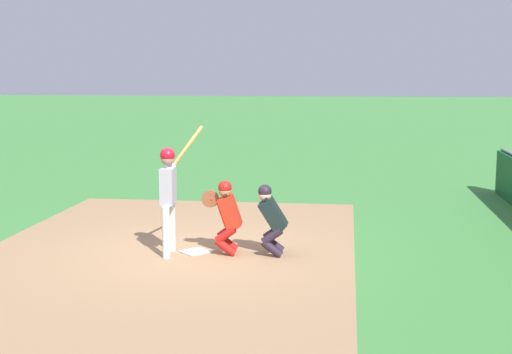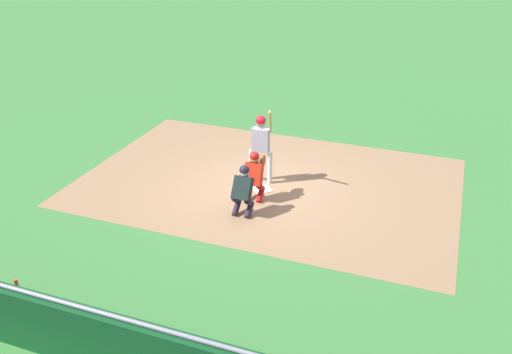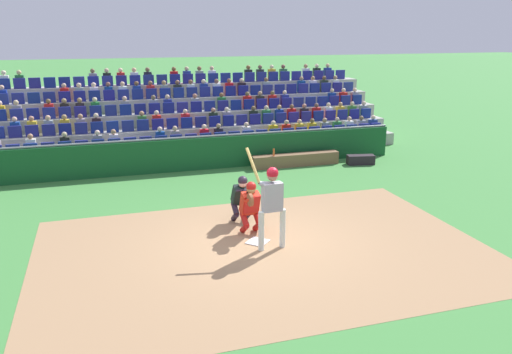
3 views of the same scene
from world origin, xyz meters
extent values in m
plane|color=#40843D|center=(0.00, 0.00, 0.00)|extent=(160.00, 160.00, 0.00)
cube|color=#A27C55|center=(0.00, 0.50, 0.00)|extent=(9.78, 6.57, 0.01)
cube|color=white|center=(0.00, 0.00, 0.02)|extent=(0.62, 0.62, 0.02)
cylinder|color=silver|center=(-0.45, 0.40, 0.45)|extent=(0.14, 0.14, 0.89)
cylinder|color=silver|center=(0.05, 0.43, 0.45)|extent=(0.14, 0.14, 0.89)
cube|color=#9B99A7|center=(-0.20, 0.42, 1.21)|extent=(0.45, 0.25, 0.63)
sphere|color=#9F715E|center=(-0.20, 0.42, 1.68)|extent=(0.23, 0.23, 0.23)
sphere|color=#B31020|center=(-0.20, 0.42, 1.74)|extent=(0.26, 0.26, 0.26)
cylinder|color=#9B99A7|center=(-0.15, 0.39, 1.51)|extent=(0.47, 0.11, 0.14)
cylinder|color=#9B99A7|center=(0.03, 0.40, 1.51)|extent=(0.17, 0.14, 0.13)
cylinder|color=tan|center=(0.15, 0.14, 1.87)|extent=(0.21, 0.55, 0.71)
sphere|color=black|center=(0.08, 0.38, 1.53)|extent=(0.06, 0.06, 0.06)
cylinder|color=#B21814|center=(-0.17, -0.57, 0.15)|extent=(0.16, 0.39, 0.34)
cylinder|color=#B21814|center=(-0.17, -0.57, 0.37)|extent=(0.16, 0.39, 0.33)
cylinder|color=#B21814|center=(0.15, -0.56, 0.15)|extent=(0.16, 0.39, 0.34)
cylinder|color=#B21814|center=(0.15, -0.56, 0.37)|extent=(0.16, 0.39, 0.33)
cube|color=red|center=(0.00, -0.63, 0.74)|extent=(0.44, 0.42, 0.60)
cube|color=#B21814|center=(-0.01, -0.50, 0.74)|extent=(0.39, 0.21, 0.45)
sphere|color=#AA834C|center=(-0.01, -0.54, 1.11)|extent=(0.22, 0.22, 0.22)
cube|color=black|center=(-0.01, -0.54, 1.11)|extent=(0.20, 0.11, 0.20)
sphere|color=#B21814|center=(-0.01, -0.54, 1.17)|extent=(0.24, 0.24, 0.24)
cylinder|color=brown|center=(0.10, -0.26, 0.95)|extent=(0.09, 0.30, 0.30)
cylinder|color=red|center=(0.14, -0.43, 0.88)|extent=(0.17, 0.40, 0.22)
cylinder|color=#291E2D|center=(-0.15, -1.38, 0.15)|extent=(0.14, 0.39, 0.34)
cylinder|color=#291E2D|center=(-0.15, -1.38, 0.37)|extent=(0.14, 0.38, 0.33)
cylinder|color=#291E2D|center=(0.17, -1.37, 0.15)|extent=(0.14, 0.39, 0.34)
cylinder|color=#291E2D|center=(0.17, -1.37, 0.37)|extent=(0.14, 0.38, 0.33)
cube|color=black|center=(0.01, -1.38, 0.71)|extent=(0.43, 0.50, 0.59)
cube|color=#291E2D|center=(0.00, -1.27, 0.71)|extent=(0.38, 0.29, 0.42)
sphere|color=beige|center=(0.00, -1.23, 1.06)|extent=(0.22, 0.22, 0.22)
cube|color=black|center=(0.00, -1.23, 1.06)|extent=(0.20, 0.14, 0.19)
sphere|color=#291E2D|center=(0.00, -1.23, 1.12)|extent=(0.24, 0.24, 0.24)
cube|color=#144D24|center=(0.00, -6.62, 0.55)|extent=(14.36, 0.24, 1.11)
cylinder|color=gray|center=(0.00, -6.62, 1.15)|extent=(14.36, 0.07, 0.07)
cylinder|color=#D85525|center=(-2.46, -5.98, 0.57)|extent=(0.07, 0.07, 0.26)
camera|label=1|loc=(-11.85, -2.63, 3.15)|focal=49.60mm
camera|label=2|loc=(4.24, -11.77, 6.55)|focal=38.19mm
camera|label=3|loc=(3.20, 10.23, 4.68)|focal=35.66mm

